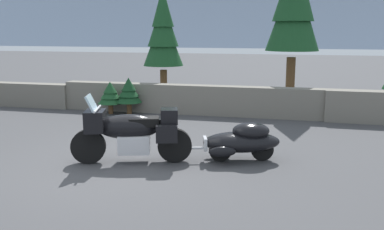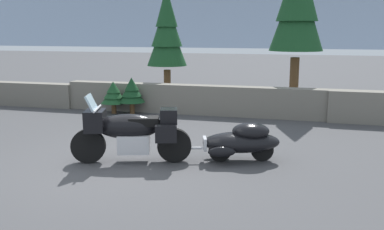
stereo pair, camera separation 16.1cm
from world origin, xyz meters
name	(u,v)px [view 1 (the left image)]	position (x,y,z in m)	size (l,w,h in m)	color
ground_plane	(115,166)	(0.00, 0.00, 0.00)	(80.00, 80.00, 0.00)	#424244
stone_guard_wall	(210,101)	(0.71, 5.36, 0.43)	(24.00, 0.55, 0.89)	slate
distant_ridgeline	(289,6)	(0.00, 95.36, 8.00)	(240.00, 80.00, 16.00)	#8C9EB7
touring_motorcycle	(131,131)	(0.22, 0.29, 0.62)	(2.25, 1.15, 1.33)	black
car_shaped_trailer	(242,140)	(2.27, 0.93, 0.41)	(2.21, 1.12, 0.76)	black
pine_tree_far_right	(163,31)	(-1.36, 7.23, 2.50)	(1.39, 1.39, 4.00)	brown
pine_sapling_near	(110,94)	(-2.29, 4.82, 0.62)	(0.76, 0.76, 0.99)	brown
pine_sapling_farther	(129,91)	(-1.71, 4.89, 0.70)	(0.79, 0.79, 1.12)	brown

